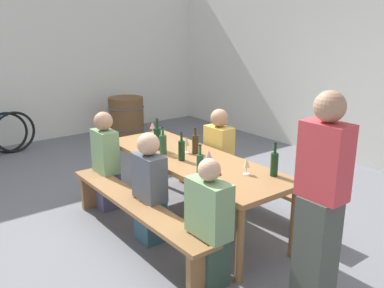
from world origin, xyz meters
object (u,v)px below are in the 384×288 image
Objects in this scene: wine_bottle_3 at (157,138)px; wine_glass_0 at (152,126)px; wine_bottle_4 at (163,144)px; wine_glass_2 at (186,142)px; wine_bottle_5 at (182,150)px; seated_guest_near_2 at (209,227)px; bench_far at (240,178)px; standing_host at (320,210)px; wine_glass_4 at (217,171)px; bench_near at (135,209)px; wine_bottle_0 at (195,144)px; wine_barrel at (126,117)px; wine_glass_1 at (247,164)px; seated_guest_near_1 at (150,190)px; wine_glass_3 at (209,155)px; wine_bottle_1 at (274,164)px; wine_bottle_2 at (200,164)px; seated_guest_far_0 at (219,159)px; tasting_table at (192,164)px; seated_guest_near_0 at (106,162)px.

wine_bottle_3 reaches higher than wine_glass_0.
wine_bottle_4 is 0.25m from wine_glass_2.
seated_guest_near_2 reaches higher than wine_bottle_5.
bench_far is 1.94m from standing_host.
wine_glass_4 is at bearing -53.77° from bench_far.
bench_near is at bearing -40.21° from wine_glass_0.
wine_glass_2 is at bearing 133.48° from wine_bottle_5.
wine_bottle_0 reaches higher than wine_barrel.
wine_glass_1 is at bearing 11.02° from wine_bottle_3.
seated_guest_near_1 is (0.22, -0.61, -0.34)m from wine_glass_2.
wine_bottle_0 is at bearing 159.60° from wine_glass_3.
wine_bottle_1 is 0.19× the size of standing_host.
wine_glass_3 is at bearing 64.51° from bench_near.
wine_glass_1 is 0.85× the size of wine_glass_2.
standing_host reaches higher than wine_bottle_5.
seated_guest_near_1 is (-0.66, -0.30, -0.33)m from wine_glass_4.
wine_glass_2 is at bearing 19.77° from seated_guest_near_1.
standing_host is (1.69, 0.56, 0.47)m from bench_near.
wine_bottle_2 reaches higher than wine_barrel.
wine_glass_3 is at bearing -66.71° from bench_far.
seated_guest_near_2 reaches higher than wine_bottle_2.
wine_bottle_1 is 4.59m from wine_barrel.
standing_host is 2.22× the size of wine_barrel.
tasting_table is at bearing 20.58° from seated_guest_far_0.
wine_bottle_2 is at bearing -126.88° from wine_bottle_1.
wine_bottle_2 is at bearing -15.71° from wine_bottle_5.
seated_guest_near_0 is at bearing -169.56° from wine_glass_4.
wine_bottle_3 is at bearing -45.82° from seated_guest_near_0.
wine_bottle_1 reaches higher than wine_bottle_4.
wine_bottle_3 reaches higher than bench_near.
seated_guest_far_0 reaches higher than wine_barrel.
wine_bottle_0 reaches higher than wine_glass_0.
wine_bottle_5 is at bearing -46.52° from wine_glass_2.
bench_near and bench_far have the same top height.
wine_glass_0 is 1.30m from seated_guest_near_1.
wine_bottle_3 is 1.94× the size of wine_glass_2.
seated_guest_near_1 is 1.72m from standing_host.
seated_guest_near_1 reaches higher than wine_glass_3.
wine_glass_4 is at bearing -79.56° from seated_guest_near_0.
wine_bottle_0 is at bearing 32.26° from wine_bottle_3.
wine_glass_1 is at bearing -44.85° from seated_guest_near_1.
wine_bottle_2 is 0.66m from seated_guest_near_2.
wine_bottle_3 is at bearing -165.45° from tasting_table.
seated_guest_near_2 is (0.94, -0.42, -0.34)m from wine_bottle_5.
wine_bottle_2 reaches higher than wine_glass_2.
seated_guest_near_1 is 0.96× the size of seated_guest_far_0.
standing_host is at bearing 6.57° from wine_glass_4.
bench_far is at bearing -7.33° from wine_barrel.
wine_glass_2 is (0.82, -0.09, -0.00)m from wine_glass_0.
wine_bottle_1 reaches higher than wine_bottle_5.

